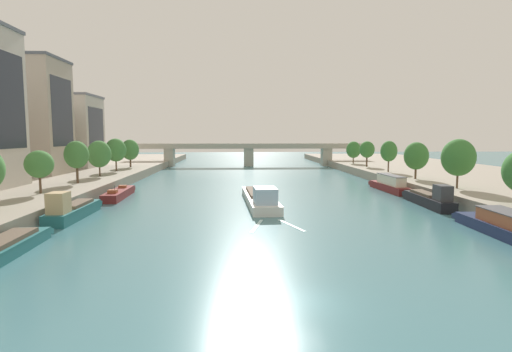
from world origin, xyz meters
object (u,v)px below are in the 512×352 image
object	(u,v)px
tree_left_by_lamp	(116,150)
bridge_far	(249,151)
tree_left_past_mid	(39,164)
tree_right_second	(389,151)
moored_boat_left_near	(72,210)
tree_left_third	(76,155)
tree_left_distant	(99,154)
tree_left_second	(130,150)
tree_right_past_mid	(458,158)
barge_midriver	(260,198)
moored_boat_right_downstream	(429,199)
tree_right_midway	(367,150)
tree_right_nearest	(353,150)
moored_boat_right_gap_after	(389,184)
moored_boat_left_second	(119,193)
tree_right_end_of_row	(416,156)

from	to	relation	value
tree_left_by_lamp	bridge_far	world-z (taller)	tree_left_by_lamp
tree_left_past_mid	tree_right_second	world-z (taller)	tree_right_second
moored_boat_left_near	tree_left_past_mid	distance (m)	11.63
tree_left_third	tree_left_by_lamp	size ratio (longest dim) A/B	0.97
tree_left_distant	tree_right_second	xyz separation A→B (m)	(56.44, 5.99, 0.16)
tree_left_past_mid	tree_left_third	size ratio (longest dim) A/B	0.84
tree_left_second	tree_right_past_mid	world-z (taller)	tree_right_past_mid
barge_midriver	moored_boat_right_downstream	xyz separation A→B (m)	(22.16, -2.71, 0.09)
tree_right_midway	tree_right_nearest	world-z (taller)	tree_right_midway
moored_boat_left_near	tree_right_second	xyz separation A→B (m)	(49.64, 36.01, 4.99)
tree_left_past_mid	tree_right_past_mid	distance (m)	57.01
tree_right_past_mid	tree_left_third	bearing A→B (deg)	170.89
moored_boat_right_gap_after	tree_right_midway	world-z (taller)	tree_right_midway
tree_left_by_lamp	tree_right_midway	distance (m)	57.33
tree_left_second	bridge_far	xyz separation A→B (m)	(28.75, 25.39, -1.43)
moored_boat_right_gap_after	tree_right_second	world-z (taller)	tree_right_second
tree_left_second	tree_right_nearest	size ratio (longest dim) A/B	1.11
moored_boat_right_downstream	moored_boat_right_gap_after	world-z (taller)	moored_boat_right_downstream
moored_boat_left_second	barge_midriver	bearing A→B (deg)	-18.46
tree_left_by_lamp	barge_midriver	bearing A→B (deg)	-48.29
moored_boat_left_near	tree_right_midway	distance (m)	70.70
tree_left_past_mid	tree_left_distant	bearing A→B (deg)	89.13
moored_boat_left_near	tree_left_by_lamp	bearing A→B (deg)	99.59
tree_left_by_lamp	tree_right_past_mid	world-z (taller)	tree_right_past_mid
tree_right_end_of_row	moored_boat_right_gap_after	bearing A→B (deg)	-155.26
tree_left_second	moored_boat_left_near	bearing A→B (deg)	-82.60
tree_left_by_lamp	tree_right_past_mid	bearing A→B (deg)	-28.07
tree_left_second	bridge_far	size ratio (longest dim) A/B	0.09
moored_boat_left_second	tree_right_nearest	world-z (taller)	tree_right_nearest
tree_left_third	tree_right_end_of_row	world-z (taller)	tree_left_third
barge_midriver	tree_right_past_mid	size ratio (longest dim) A/B	2.89
tree_right_nearest	moored_boat_right_gap_after	bearing A→B (deg)	-98.00
tree_right_end_of_row	tree_left_by_lamp	bearing A→B (deg)	162.67
tree_left_past_mid	tree_right_nearest	distance (m)	77.96
moored_boat_right_downstream	tree_right_end_of_row	size ratio (longest dim) A/B	2.00
tree_right_past_mid	tree_right_midway	size ratio (longest dim) A/B	1.15
tree_left_distant	moored_boat_left_second	bearing A→B (deg)	-62.50
tree_right_end_of_row	tree_right_nearest	distance (m)	38.45
moored_boat_right_downstream	tree_right_midway	size ratio (longest dim) A/B	2.09
moored_boat_left_near	tree_left_second	bearing A→B (deg)	97.40
tree_right_past_mid	bridge_far	bearing A→B (deg)	112.68
tree_left_past_mid	tree_right_end_of_row	size ratio (longest dim) A/B	0.88
tree_left_distant	tree_right_past_mid	bearing A→B (deg)	-19.25
tree_left_by_lamp	tree_right_second	world-z (taller)	tree_left_by_lamp
moored_boat_left_second	tree_right_end_of_row	xyz separation A→B (m)	(48.72, 7.36, 5.13)
moored_boat_right_gap_after	tree_right_end_of_row	distance (m)	7.61
tree_right_midway	moored_boat_left_second	bearing A→B (deg)	-144.80
bridge_far	tree_right_midway	bearing A→B (deg)	-43.91
tree_right_past_mid	tree_right_nearest	bearing A→B (deg)	90.14
moored_boat_right_downstream	tree_left_distant	distance (m)	56.21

